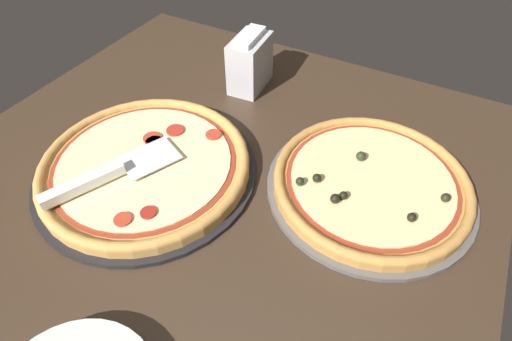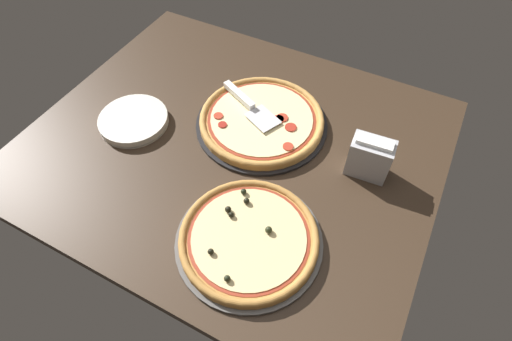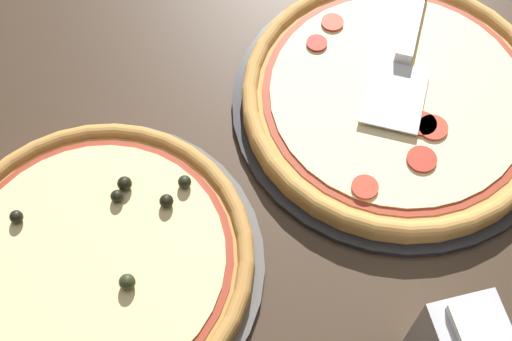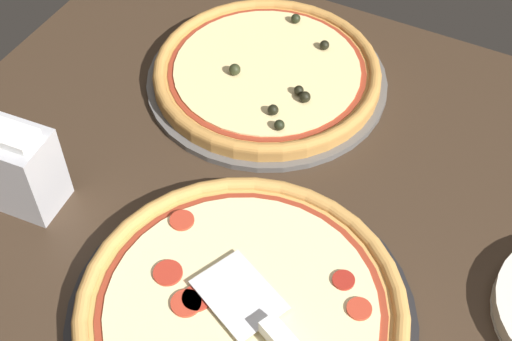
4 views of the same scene
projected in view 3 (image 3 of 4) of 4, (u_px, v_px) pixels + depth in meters
The scene contains 6 objects.
ground_plane at pixel (304, 99), 95.78cm from camera, with size 124.23×105.16×3.60cm, color #38281C.
pizza_pan_front at pixel (395, 105), 92.49cm from camera, with size 42.35×42.35×1.00cm, color black.
pizza_front at pixel (397, 97), 90.81cm from camera, with size 39.81×39.81×2.79cm.
pizza_pan_back at pixel (99, 266), 81.52cm from camera, with size 38.19×38.19×1.00cm, color #565451.
pizza_back at pixel (96, 260), 79.93cm from camera, with size 35.89×35.89×3.88cm.
serving_spatula at pixel (409, 33), 93.11cm from camera, with size 24.71×14.86×2.00cm.
Camera 3 is at (-53.68, 15.22, 76.91)cm, focal length 50.00 mm.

